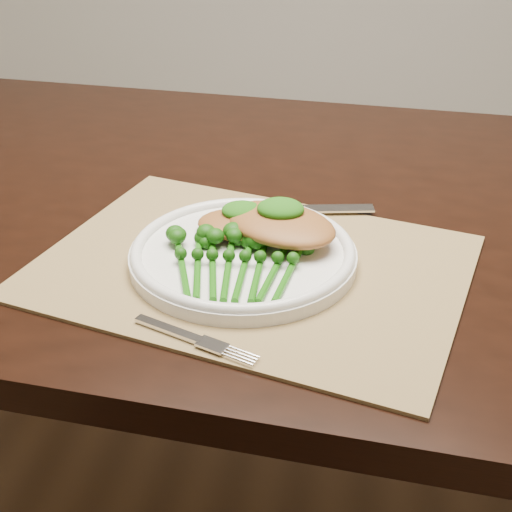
# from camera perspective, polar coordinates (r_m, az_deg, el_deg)

# --- Properties ---
(floor) EXTENTS (4.00, 4.00, 0.00)m
(floor) POSITION_cam_1_polar(r_m,az_deg,el_deg) (1.56, 5.93, -19.58)
(floor) COLOR #4F321B
(floor) RESTS_ON ground
(dining_table) EXTENTS (1.67, 1.03, 0.75)m
(dining_table) POSITION_cam_1_polar(r_m,az_deg,el_deg) (1.23, 1.48, -11.28)
(dining_table) COLOR black
(dining_table) RESTS_ON ground
(placemat) EXTENTS (0.57, 0.47, 0.00)m
(placemat) POSITION_cam_1_polar(r_m,az_deg,el_deg) (0.85, -0.34, -0.82)
(placemat) COLOR olive
(placemat) RESTS_ON dining_table
(dinner_plate) EXTENTS (0.27, 0.27, 0.02)m
(dinner_plate) POSITION_cam_1_polar(r_m,az_deg,el_deg) (0.85, -1.05, 0.23)
(dinner_plate) COLOR white
(dinner_plate) RESTS_ON placemat
(knife) EXTENTS (0.23, 0.06, 0.01)m
(knife) POSITION_cam_1_polar(r_m,az_deg,el_deg) (0.96, 1.14, 3.71)
(knife) COLOR silver
(knife) RESTS_ON placemat
(fork) EXTENTS (0.14, 0.07, 0.00)m
(fork) POSITION_cam_1_polar(r_m,az_deg,el_deg) (0.72, -4.31, -6.84)
(fork) COLOR silver
(fork) RESTS_ON placemat
(chicken_fillet_left) EXTENTS (0.12, 0.09, 0.02)m
(chicken_fillet_left) POSITION_cam_1_polar(r_m,az_deg,el_deg) (0.88, -0.99, 2.51)
(chicken_fillet_left) COLOR #9D612D
(chicken_fillet_left) RESTS_ON dinner_plate
(chicken_fillet_right) EXTENTS (0.18, 0.16, 0.03)m
(chicken_fillet_right) POSITION_cam_1_polar(r_m,az_deg,el_deg) (0.86, 1.99, 2.58)
(chicken_fillet_right) COLOR #9D612D
(chicken_fillet_right) RESTS_ON dinner_plate
(pesto_dollop_left) EXTENTS (0.05, 0.04, 0.02)m
(pesto_dollop_left) POSITION_cam_1_polar(r_m,az_deg,el_deg) (0.88, -1.11, 3.65)
(pesto_dollop_left) COLOR #144C0A
(pesto_dollop_left) RESTS_ON chicken_fillet_left
(pesto_dollop_right) EXTENTS (0.06, 0.05, 0.02)m
(pesto_dollop_right) POSITION_cam_1_polar(r_m,az_deg,el_deg) (0.86, 1.98, 3.80)
(pesto_dollop_right) COLOR #144C0A
(pesto_dollop_right) RESTS_ON chicken_fillet_right
(broccolini_bundle) EXTENTS (0.15, 0.17, 0.04)m
(broccolini_bundle) POSITION_cam_1_polar(r_m,az_deg,el_deg) (0.80, -1.66, -1.16)
(broccolini_bundle) COLOR #185E0C
(broccolini_bundle) RESTS_ON dinner_plate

